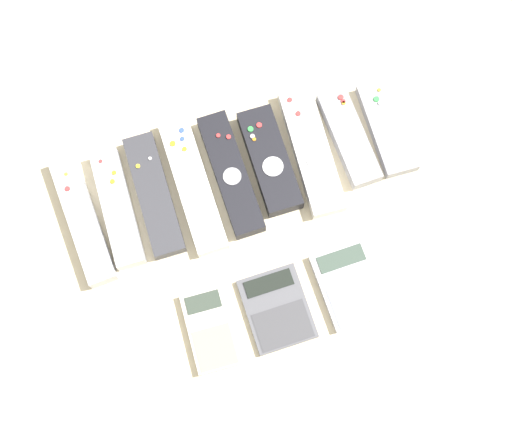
# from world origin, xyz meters

# --- Properties ---
(ground_plane) EXTENTS (3.00, 3.00, 0.00)m
(ground_plane) POSITION_xyz_m (0.00, 0.00, 0.00)
(ground_plane) COLOR beige
(remote_0) EXTENTS (0.05, 0.21, 0.03)m
(remote_0) POSITION_xyz_m (-0.25, 0.13, 0.01)
(remote_0) COLOR #B7B7BC
(remote_0) RESTS_ON ground_plane
(remote_1) EXTENTS (0.05, 0.19, 0.03)m
(remote_1) POSITION_xyz_m (-0.19, 0.13, 0.01)
(remote_1) COLOR silver
(remote_1) RESTS_ON ground_plane
(remote_2) EXTENTS (0.05, 0.19, 0.03)m
(remote_2) POSITION_xyz_m (-0.13, 0.14, 0.01)
(remote_2) COLOR #333338
(remote_2) RESTS_ON ground_plane
(remote_3) EXTENTS (0.05, 0.22, 0.02)m
(remote_3) POSITION_xyz_m (-0.07, 0.13, 0.01)
(remote_3) COLOR white
(remote_3) RESTS_ON ground_plane
(remote_4) EXTENTS (0.05, 0.20, 0.03)m
(remote_4) POSITION_xyz_m (-0.01, 0.13, 0.01)
(remote_4) COLOR black
(remote_4) RESTS_ON ground_plane
(remote_5) EXTENTS (0.06, 0.17, 0.03)m
(remote_5) POSITION_xyz_m (0.05, 0.13, 0.01)
(remote_5) COLOR black
(remote_5) RESTS_ON ground_plane
(remote_6) EXTENTS (0.07, 0.21, 0.03)m
(remote_6) POSITION_xyz_m (0.12, 0.13, 0.01)
(remote_6) COLOR white
(remote_6) RESTS_ON ground_plane
(remote_7) EXTENTS (0.05, 0.16, 0.02)m
(remote_7) POSITION_xyz_m (0.18, 0.13, 0.01)
(remote_7) COLOR gray
(remote_7) RESTS_ON ground_plane
(remote_8) EXTENTS (0.06, 0.16, 0.02)m
(remote_8) POSITION_xyz_m (0.24, 0.13, 0.01)
(remote_8) COLOR gray
(remote_8) RESTS_ON ground_plane
(calculator_0) EXTENTS (0.07, 0.12, 0.02)m
(calculator_0) POSITION_xyz_m (-0.11, -0.08, 0.01)
(calculator_0) COLOR beige
(calculator_0) RESTS_ON ground_plane
(calculator_1) EXTENTS (0.09, 0.11, 0.01)m
(calculator_1) POSITION_xyz_m (-0.01, -0.08, 0.01)
(calculator_1) COLOR #4C4C51
(calculator_1) RESTS_ON ground_plane
(calculator_2) EXTENTS (0.09, 0.12, 0.02)m
(calculator_2) POSITION_xyz_m (0.10, -0.08, 0.01)
(calculator_2) COLOR #B2B2B7
(calculator_2) RESTS_ON ground_plane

